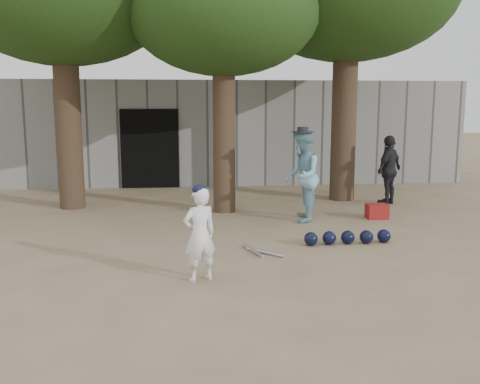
{
  "coord_description": "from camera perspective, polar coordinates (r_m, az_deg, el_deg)",
  "views": [
    {
      "loc": [
        -0.29,
        -7.28,
        2.31
      ],
      "look_at": [
        0.6,
        1.0,
        0.95
      ],
      "focal_mm": 40.0,
      "sensor_mm": 36.0,
      "label": 1
    }
  ],
  "objects": [
    {
      "name": "bat_pile",
      "position": [
        8.48,
        2.05,
        -6.35
      ],
      "size": [
        0.58,
        0.75,
        0.06
      ],
      "color": "silver",
      "rests_on": "ground"
    },
    {
      "name": "red_bag",
      "position": [
        11.33,
        14.39,
        -2.01
      ],
      "size": [
        0.43,
        0.33,
        0.3
      ],
      "primitive_type": "cube",
      "rotation": [
        0.0,
        0.0,
        -0.02
      ],
      "color": "maroon",
      "rests_on": "ground"
    },
    {
      "name": "spectator_dark",
      "position": [
        12.96,
        15.61,
        2.28
      ],
      "size": [
        0.97,
        0.92,
        1.61
      ],
      "primitive_type": "imported",
      "rotation": [
        0.0,
        0.0,
        3.85
      ],
      "color": "black",
      "rests_on": "ground"
    },
    {
      "name": "boy_player",
      "position": [
        7.07,
        -4.32,
        -4.54
      ],
      "size": [
        0.54,
        0.45,
        1.25
      ],
      "primitive_type": "imported",
      "rotation": [
        0.0,
        0.0,
        3.54
      ],
      "color": "white",
      "rests_on": "ground"
    },
    {
      "name": "spectator_blue",
      "position": [
        10.69,
        6.62,
        1.67
      ],
      "size": [
        0.87,
        1.02,
        1.81
      ],
      "primitive_type": "imported",
      "rotation": [
        0.0,
        0.0,
        4.48
      ],
      "color": "#80B1C6",
      "rests_on": "ground"
    },
    {
      "name": "back_building",
      "position": [
        17.63,
        -5.22,
        6.61
      ],
      "size": [
        16.0,
        5.24,
        3.0
      ],
      "color": "gray",
      "rests_on": "ground"
    },
    {
      "name": "ground",
      "position": [
        7.64,
        -3.71,
        -8.34
      ],
      "size": [
        70.0,
        70.0,
        0.0
      ],
      "primitive_type": "plane",
      "color": "#937C5E",
      "rests_on": "ground"
    },
    {
      "name": "helmet_row",
      "position": [
        9.17,
        11.43,
        -4.77
      ],
      "size": [
        1.51,
        0.3,
        0.23
      ],
      "color": "black",
      "rests_on": "ground"
    }
  ]
}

